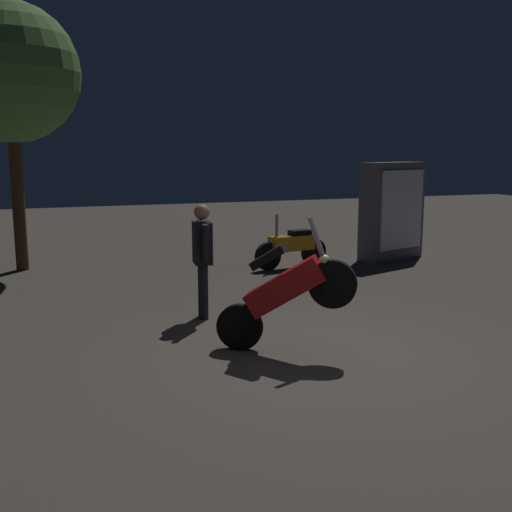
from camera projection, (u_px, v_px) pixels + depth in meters
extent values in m
plane|color=#4C443D|center=(326.00, 354.00, 7.17)|extent=(40.00, 40.00, 0.00)
cylinder|color=black|center=(240.00, 327.00, 7.30)|extent=(0.52, 0.39, 0.56)
cylinder|color=black|center=(333.00, 284.00, 6.95)|extent=(0.52, 0.39, 0.56)
cube|color=#B71414|center=(285.00, 287.00, 7.08)|extent=(0.97, 0.78, 0.76)
cube|color=black|center=(269.00, 257.00, 7.07)|extent=(0.49, 0.43, 0.32)
cylinder|color=gray|center=(316.00, 236.00, 6.90)|extent=(0.20, 0.16, 0.44)
sphere|color=#F2EABF|center=(324.00, 260.00, 6.92)|extent=(0.12, 0.12, 0.12)
cylinder|color=black|center=(314.00, 252.00, 12.59)|extent=(0.57, 0.19, 0.56)
cylinder|color=black|center=(268.00, 256.00, 12.05)|extent=(0.57, 0.19, 0.56)
cube|color=orange|center=(291.00, 243.00, 12.28)|extent=(0.99, 0.45, 0.30)
cube|color=black|center=(300.00, 232.00, 12.34)|extent=(0.47, 0.31, 0.10)
cylinder|color=gray|center=(277.00, 226.00, 12.05)|extent=(0.07, 0.07, 0.45)
sphere|color=#F2EABF|center=(272.00, 242.00, 12.05)|extent=(0.12, 0.12, 0.12)
cylinder|color=black|center=(204.00, 292.00, 8.57)|extent=(0.12, 0.12, 0.79)
cylinder|color=black|center=(202.00, 290.00, 8.72)|extent=(0.12, 0.12, 0.79)
cube|color=black|center=(202.00, 243.00, 8.52)|extent=(0.28, 0.38, 0.59)
sphere|color=#9E7251|center=(202.00, 212.00, 8.45)|extent=(0.22, 0.22, 0.22)
cylinder|color=black|center=(205.00, 243.00, 8.29)|extent=(0.11, 0.19, 0.54)
cylinder|color=black|center=(200.00, 238.00, 8.75)|extent=(0.11, 0.19, 0.54)
cylinder|color=#4C331E|center=(18.00, 197.00, 11.91)|extent=(0.24, 0.24, 2.89)
sphere|color=#568C42|center=(9.00, 72.00, 11.50)|extent=(2.64, 2.64, 2.64)
cube|color=#595960|center=(392.00, 211.00, 13.22)|extent=(1.68, 0.99, 2.10)
cube|color=white|center=(402.00, 210.00, 13.00)|extent=(1.28, 0.47, 1.68)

